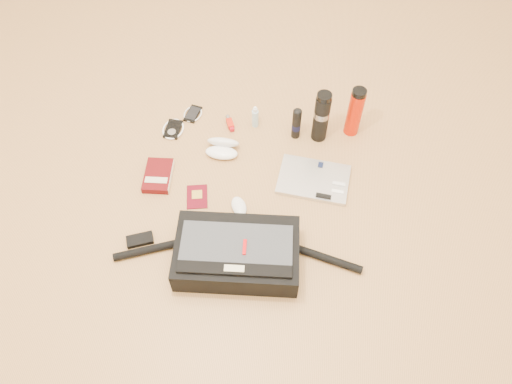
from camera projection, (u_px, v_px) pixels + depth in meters
ground at (248, 208)px, 2.06m from camera, size 4.00×4.00×0.00m
messenger_bag at (236, 253)px, 1.87m from camera, size 0.96×0.31×0.13m
laptop at (314, 180)px, 2.13m from camera, size 0.32×0.24×0.03m
book at (158, 176)px, 2.13m from camera, size 0.12×0.18×0.03m
passport at (197, 197)px, 2.08m from camera, size 0.11×0.13×0.01m
mouse at (239, 207)px, 2.04m from camera, size 0.09×0.12×0.03m
sunglasses_case at (222, 148)px, 2.20m from camera, size 0.15×0.13×0.08m
ipod at (173, 129)px, 2.29m from camera, size 0.10×0.12×0.01m
phone at (193, 114)px, 2.35m from camera, size 0.10×0.11×0.01m
inhaler at (230, 123)px, 2.31m from camera, size 0.05×0.09×0.02m
spray_bottle at (255, 117)px, 2.27m from camera, size 0.04×0.04×0.12m
aerosol_can at (296, 123)px, 2.21m from camera, size 0.05×0.05×0.17m
thermos_black at (321, 117)px, 2.17m from camera, size 0.08×0.08×0.26m
thermos_red at (355, 112)px, 2.19m from camera, size 0.07×0.07×0.25m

